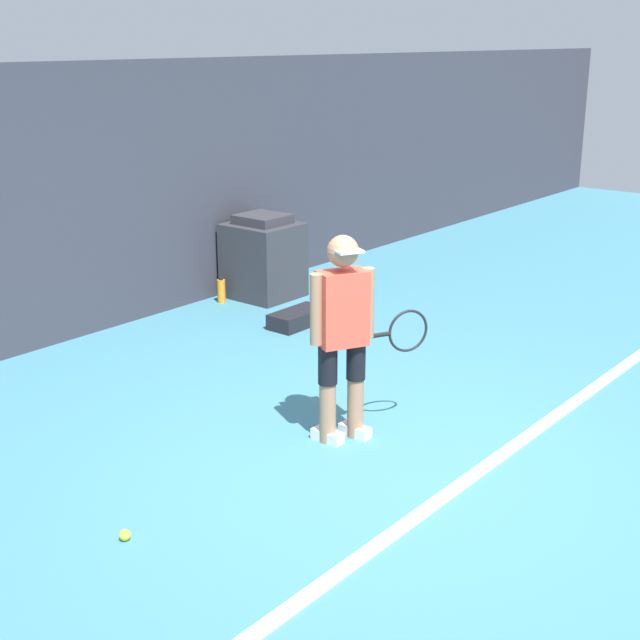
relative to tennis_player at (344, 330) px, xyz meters
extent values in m
plane|color=teal|center=(-0.14, -0.44, -0.83)|extent=(24.00, 24.00, 0.00)
cube|color=#383842|center=(-0.14, 3.43, 0.46)|extent=(24.00, 0.10, 2.58)
cube|color=white|center=(-0.14, -1.03, -0.82)|extent=(21.60, 0.10, 0.01)
cylinder|color=#A37556|center=(-0.11, 0.06, -0.60)|extent=(0.12, 0.12, 0.45)
cylinder|color=black|center=(-0.11, 0.06, -0.24)|extent=(0.14, 0.14, 0.27)
cube|color=white|center=(-0.11, 0.06, -0.79)|extent=(0.10, 0.24, 0.08)
cylinder|color=#A37556|center=(0.09, -0.04, -0.60)|extent=(0.12, 0.12, 0.45)
cylinder|color=black|center=(0.09, -0.04, -0.24)|extent=(0.14, 0.14, 0.27)
cube|color=white|center=(0.09, -0.04, -0.79)|extent=(0.10, 0.24, 0.08)
cube|color=#E54C38|center=(-0.01, 0.01, 0.16)|extent=(0.39, 0.33, 0.53)
sphere|color=#A37556|center=(-0.01, 0.01, 0.57)|extent=(0.22, 0.22, 0.22)
cube|color=white|center=(-0.06, -0.08, 0.59)|extent=(0.21, 0.19, 0.02)
cylinder|color=#A37556|center=(-0.19, 0.10, 0.18)|extent=(0.09, 0.09, 0.50)
cylinder|color=#A37556|center=(0.16, -0.08, 0.18)|extent=(0.09, 0.09, 0.50)
cylinder|color=black|center=(0.24, -0.12, -0.07)|extent=(0.18, 0.11, 0.03)
torus|color=black|center=(0.46, -0.23, -0.07)|extent=(0.29, 0.16, 0.32)
sphere|color=#D1E533|center=(-1.89, 0.14, -0.79)|extent=(0.07, 0.07, 0.07)
cube|color=#333338|center=(2.38, 2.96, -0.41)|extent=(0.69, 0.73, 0.83)
cube|color=#333338|center=(2.38, 2.96, 0.05)|extent=(0.48, 0.51, 0.10)
cube|color=black|center=(1.81, 1.97, -0.75)|extent=(0.63, 0.30, 0.16)
cylinder|color=orange|center=(1.90, 3.16, -0.70)|extent=(0.09, 0.09, 0.26)
cylinder|color=black|center=(1.90, 3.16, -0.56)|extent=(0.05, 0.05, 0.02)
camera|label=1|loc=(-4.69, -3.60, 1.96)|focal=50.00mm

